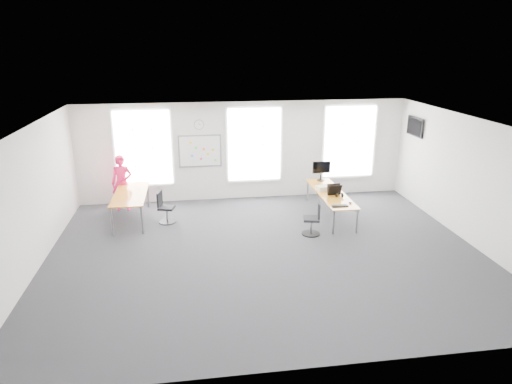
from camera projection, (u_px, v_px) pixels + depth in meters
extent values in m
plane|color=#26262A|center=(266.00, 253.00, 10.63)|extent=(10.00, 10.00, 0.00)
plane|color=white|center=(267.00, 125.00, 9.69)|extent=(10.00, 10.00, 0.00)
plane|color=white|center=(244.00, 151.00, 13.92)|extent=(10.00, 0.00, 10.00)
plane|color=white|center=(313.00, 280.00, 6.40)|extent=(10.00, 0.00, 10.00)
plane|color=white|center=(29.00, 203.00, 9.47)|extent=(0.00, 10.00, 10.00)
plane|color=white|center=(473.00, 182.00, 10.84)|extent=(0.00, 10.00, 10.00)
cube|color=silver|center=(143.00, 148.00, 13.41)|extent=(1.60, 0.06, 2.20)
cube|color=silver|center=(254.00, 144.00, 13.87)|extent=(1.60, 0.06, 2.20)
cube|color=silver|center=(349.00, 142.00, 14.28)|extent=(1.60, 0.06, 2.20)
cube|color=#C7822E|center=(331.00, 193.00, 12.72)|extent=(0.73, 2.75, 0.03)
cylinder|color=gray|center=(334.00, 222.00, 11.55)|extent=(0.05, 0.05, 0.64)
cylinder|color=gray|center=(357.00, 221.00, 11.63)|extent=(0.05, 0.05, 0.64)
cylinder|color=gray|center=(308.00, 191.00, 14.02)|extent=(0.05, 0.05, 0.64)
cylinder|color=gray|center=(327.00, 190.00, 14.10)|extent=(0.05, 0.05, 0.64)
cube|color=#C7822E|center=(130.00, 194.00, 12.32)|extent=(0.85, 2.13, 0.03)
cylinder|color=gray|center=(112.00, 222.00, 11.44)|extent=(0.05, 0.05, 0.75)
cylinder|color=gray|center=(142.00, 220.00, 11.54)|extent=(0.05, 0.05, 0.75)
cylinder|color=gray|center=(123.00, 196.00, 13.33)|extent=(0.05, 0.05, 0.75)
cylinder|color=gray|center=(148.00, 195.00, 13.44)|extent=(0.05, 0.05, 0.75)
cylinder|color=black|center=(311.00, 234.00, 11.65)|extent=(0.47, 0.47, 0.03)
cylinder|color=gray|center=(311.00, 226.00, 11.58)|extent=(0.05, 0.05, 0.38)
cube|color=black|center=(311.00, 219.00, 11.52)|extent=(0.47, 0.47, 0.06)
cube|color=black|center=(319.00, 210.00, 11.43)|extent=(0.12, 0.38, 0.40)
cylinder|color=black|center=(168.00, 222.00, 12.42)|extent=(0.47, 0.47, 0.03)
cylinder|color=gray|center=(167.00, 215.00, 12.35)|extent=(0.05, 0.05, 0.38)
cube|color=black|center=(167.00, 208.00, 12.29)|extent=(0.48, 0.48, 0.06)
cube|color=black|center=(160.00, 199.00, 12.23)|extent=(0.14, 0.38, 0.40)
imported|color=#DA1652|center=(122.00, 183.00, 13.10)|extent=(0.62, 0.43, 1.62)
cube|color=white|center=(200.00, 151.00, 13.69)|extent=(1.20, 0.03, 0.90)
cylinder|color=gray|center=(199.00, 125.00, 13.43)|extent=(0.30, 0.04, 0.30)
cube|color=black|center=(415.00, 127.00, 13.40)|extent=(0.06, 0.90, 0.55)
cube|color=black|center=(340.00, 206.00, 11.66)|extent=(0.44, 0.18, 0.02)
ellipsoid|color=black|center=(350.00, 203.00, 11.86)|extent=(0.11, 0.14, 0.05)
cylinder|color=black|center=(343.00, 200.00, 12.12)|extent=(0.06, 0.06, 0.01)
cylinder|color=black|center=(337.00, 195.00, 12.33)|extent=(0.04, 0.10, 0.10)
cylinder|color=black|center=(342.00, 195.00, 12.36)|extent=(0.04, 0.10, 0.10)
cylinder|color=gold|center=(337.00, 195.00, 12.33)|extent=(0.01, 0.11, 0.11)
cube|color=black|center=(340.00, 193.00, 12.33)|extent=(0.18, 0.02, 0.02)
cube|color=black|center=(334.00, 189.00, 12.52)|extent=(0.39, 0.12, 0.31)
cube|color=orange|center=(335.00, 190.00, 12.44)|extent=(0.36, 0.14, 0.28)
cube|color=black|center=(335.00, 190.00, 12.42)|extent=(0.39, 0.14, 0.30)
cube|color=#EFE3C2|center=(323.00, 188.00, 12.91)|extent=(0.40, 0.33, 0.12)
cylinder|color=black|center=(321.00, 180.00, 13.82)|extent=(0.22, 0.22, 0.02)
cylinder|color=black|center=(321.00, 177.00, 13.79)|extent=(0.04, 0.04, 0.22)
cube|color=black|center=(321.00, 167.00, 13.68)|extent=(0.54, 0.05, 0.36)
cube|color=black|center=(322.00, 167.00, 13.66)|extent=(0.50, 0.01, 0.32)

